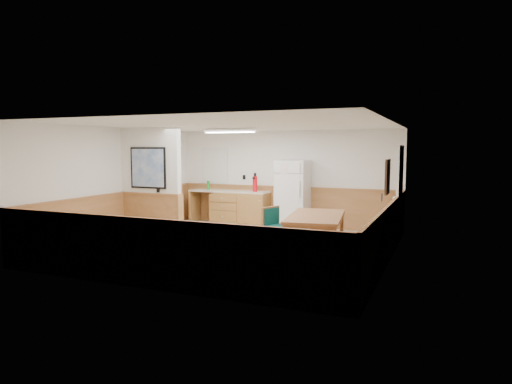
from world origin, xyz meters
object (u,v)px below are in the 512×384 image
at_px(dining_table, 316,220).
at_px(dining_bench, 374,240).
at_px(dining_chair, 275,224).
at_px(soap_bottle, 208,185).
at_px(refrigerator, 293,194).
at_px(fire_extinguisher, 255,183).

bearing_deg(dining_table, dining_bench, -4.73).
distance_m(dining_table, dining_chair, 0.90).
distance_m(dining_table, dining_bench, 1.15).
distance_m(dining_chair, soap_bottle, 3.76).
bearing_deg(dining_table, dining_chair, 165.38).
relative_size(refrigerator, soap_bottle, 6.90).
bearing_deg(dining_bench, soap_bottle, 144.74).
bearing_deg(dining_bench, dining_table, 175.00).
relative_size(dining_table, dining_chair, 2.48).
distance_m(refrigerator, dining_bench, 3.43).
bearing_deg(dining_chair, soap_bottle, 161.50).
xyz_separation_m(refrigerator, dining_table, (1.29, -2.48, -0.21)).
height_order(dining_table, dining_chair, dining_chair).
distance_m(dining_chair, fire_extinguisher, 2.87).
relative_size(fire_extinguisher, soap_bottle, 1.96).
distance_m(dining_table, soap_bottle, 4.50).
xyz_separation_m(dining_chair, soap_bottle, (-2.84, 2.40, 0.53)).
distance_m(dining_table, fire_extinguisher, 3.44).
xyz_separation_m(dining_table, fire_extinguisher, (-2.33, 2.49, 0.46)).
bearing_deg(dining_chair, refrigerator, 121.36).
relative_size(dining_chair, fire_extinguisher, 1.72).
xyz_separation_m(dining_table, soap_bottle, (-3.72, 2.49, 0.36)).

